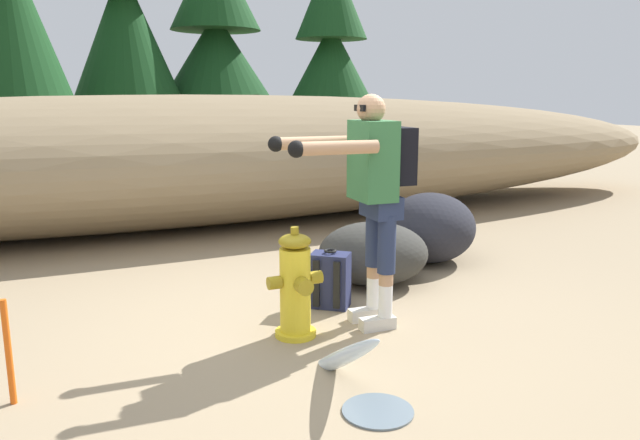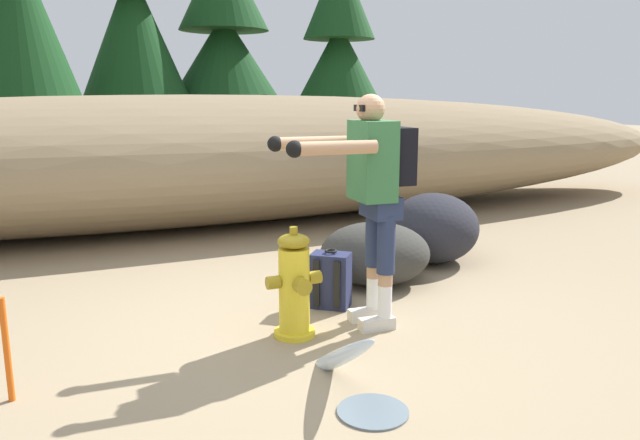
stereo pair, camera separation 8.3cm
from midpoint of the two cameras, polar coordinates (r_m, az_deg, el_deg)
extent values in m
cube|color=#998466|center=(4.55, -0.34, -10.19)|extent=(56.00, 56.00, 0.04)
ellipsoid|color=#897556|center=(8.20, -11.71, 5.54)|extent=(16.51, 3.20, 1.67)
cylinder|color=yellow|center=(4.39, -1.84, -10.45)|extent=(0.29, 0.29, 0.04)
cylinder|color=yellow|center=(4.28, -1.87, -6.51)|extent=(0.21, 0.21, 0.59)
ellipsoid|color=#9E8419|center=(4.19, -1.90, -1.99)|extent=(0.23, 0.23, 0.10)
cylinder|color=#9E8419|center=(4.17, -1.91, -0.99)|extent=(0.06, 0.06, 0.05)
cylinder|color=#9E8419|center=(4.21, -3.81, -5.84)|extent=(0.09, 0.09, 0.09)
cylinder|color=#9E8419|center=(4.32, 0.02, -5.37)|extent=(0.09, 0.09, 0.09)
cylinder|color=#9E8419|center=(4.12, -1.09, -6.18)|extent=(0.11, 0.09, 0.11)
ellipsoid|color=silver|center=(3.81, 1.92, -12.93)|extent=(0.10, 1.06, 0.72)
cylinder|color=slate|center=(3.44, 5.66, -17.34)|extent=(0.39, 0.39, 0.01)
cube|color=beige|center=(4.50, 5.85, -9.59)|extent=(0.27, 0.12, 0.09)
cylinder|color=white|center=(4.47, 6.59, -7.51)|extent=(0.10, 0.10, 0.24)
cylinder|color=tan|center=(4.42, 6.64, -5.50)|extent=(0.10, 0.10, 0.09)
cylinder|color=#232D4C|center=(4.35, 6.72, -2.30)|extent=(0.13, 0.13, 0.42)
cube|color=beige|center=(4.67, 4.77, -8.77)|extent=(0.27, 0.12, 0.09)
cylinder|color=white|center=(4.64, 5.49, -6.76)|extent=(0.10, 0.10, 0.24)
cylinder|color=tan|center=(4.59, 5.53, -4.82)|extent=(0.10, 0.10, 0.09)
cylinder|color=#232D4C|center=(4.53, 5.59, -1.73)|extent=(0.13, 0.13, 0.42)
cube|color=#232D4C|center=(4.39, 6.22, 1.29)|extent=(0.22, 0.33, 0.16)
cube|color=#336B3D|center=(4.31, 5.45, 5.52)|extent=(0.26, 0.37, 0.56)
cube|color=black|center=(4.39, 7.82, 5.95)|extent=(0.18, 0.29, 0.40)
sphere|color=tan|center=(4.28, 5.29, 10.29)|extent=(0.20, 0.20, 0.20)
cube|color=black|center=(4.24, 4.24, 10.36)|extent=(0.03, 0.15, 0.04)
cylinder|color=tan|center=(3.95, 1.97, 6.74)|extent=(0.58, 0.12, 0.09)
sphere|color=black|center=(3.86, -1.78, 6.62)|extent=(0.11, 0.11, 0.11)
cylinder|color=tan|center=(4.36, -0.21, 7.20)|extent=(0.58, 0.12, 0.09)
sphere|color=black|center=(4.27, -3.64, 7.09)|extent=(0.11, 0.11, 0.11)
cube|color=#23284C|center=(4.89, 1.49, -5.62)|extent=(0.36, 0.35, 0.44)
cube|color=#23284C|center=(5.03, 1.87, -5.92)|extent=(0.20, 0.18, 0.20)
torus|color=black|center=(4.83, 1.50, -2.90)|extent=(0.10, 0.10, 0.02)
cube|color=black|center=(4.81, 0.17, -5.93)|extent=(0.06, 0.06, 0.37)
cube|color=black|center=(4.76, 2.08, -6.10)|extent=(0.06, 0.06, 0.37)
ellipsoid|color=#23242B|center=(6.29, 10.89, -0.71)|extent=(1.36, 1.38, 0.70)
ellipsoid|color=#33332F|center=(5.49, 5.57, -3.13)|extent=(1.21, 1.12, 0.56)
cylinder|color=#47331E|center=(11.65, -25.16, 5.84)|extent=(0.23, 0.23, 1.44)
cone|color=#143D19|center=(11.68, -26.10, 16.41)|extent=(1.94, 1.94, 2.88)
cylinder|color=#47331E|center=(12.98, -16.21, 6.37)|extent=(0.29, 0.29, 1.17)
cone|color=#143D19|center=(12.97, -16.74, 15.42)|extent=(2.41, 2.41, 2.93)
cylinder|color=#47331E|center=(13.87, -8.45, 6.87)|extent=(0.36, 0.36, 1.10)
cone|color=#143D19|center=(13.83, -8.66, 13.89)|extent=(2.97, 2.97, 2.30)
cylinder|color=#47331E|center=(13.50, 1.90, 6.68)|extent=(0.28, 0.28, 1.02)
cone|color=#143D19|center=(13.46, 1.94, 13.43)|extent=(2.34, 2.34, 2.16)
cylinder|color=#E55914|center=(3.80, -26.59, -10.78)|extent=(0.04, 0.04, 0.60)
camera|label=1|loc=(0.04, -89.48, 0.11)|focal=34.35mm
camera|label=2|loc=(0.04, 90.52, -0.11)|focal=34.35mm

